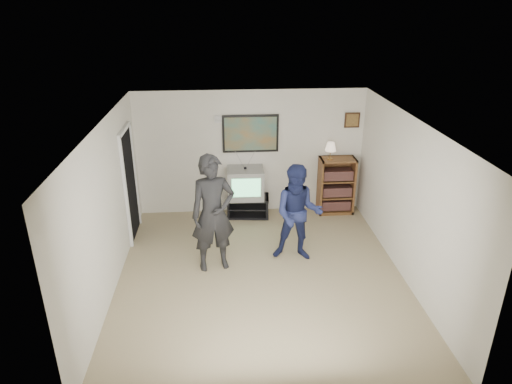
{
  "coord_description": "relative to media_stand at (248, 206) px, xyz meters",
  "views": [
    {
      "loc": [
        -0.55,
        -6.12,
        4.11
      ],
      "look_at": [
        -0.02,
        0.75,
        1.15
      ],
      "focal_mm": 32.0,
      "sensor_mm": 36.0,
      "label": 1
    }
  ],
  "objects": [
    {
      "name": "table_lamp",
      "position": [
        1.62,
        0.01,
        1.13
      ],
      "size": [
        0.22,
        0.22,
        0.34
      ],
      "primitive_type": null,
      "color": "beige",
      "rests_on": "bookshelf"
    },
    {
      "name": "crt_television",
      "position": [
        -0.05,
        -0.0,
        0.51
      ],
      "size": [
        0.72,
        0.61,
        0.6
      ],
      "primitive_type": null,
      "rotation": [
        0.0,
        0.0,
        -0.01
      ],
      "color": "gray",
      "rests_on": "media_stand"
    },
    {
      "name": "poster",
      "position": [
        0.07,
        0.24,
        1.44
      ],
      "size": [
        1.1,
        0.03,
        0.75
      ],
      "primitive_type": "cube",
      "color": "black",
      "rests_on": "room_shell"
    },
    {
      "name": "person_tall",
      "position": [
        -0.66,
        -1.86,
        0.76
      ],
      "size": [
        0.79,
        0.61,
        1.93
      ],
      "primitive_type": "imported",
      "rotation": [
        0.0,
        0.0,
        0.22
      ],
      "color": "black",
      "rests_on": "room_shell"
    },
    {
      "name": "media_stand",
      "position": [
        0.0,
        0.0,
        0.0
      ],
      "size": [
        0.87,
        0.54,
        0.42
      ],
      "rotation": [
        0.0,
        0.0,
        -0.09
      ],
      "color": "black",
      "rests_on": "room_shell"
    },
    {
      "name": "doorway",
      "position": [
        -2.16,
        -0.63,
        0.79
      ],
      "size": [
        0.03,
        0.85,
        2.0
      ],
      "primitive_type": "cube",
      "color": "black",
      "rests_on": "room_shell"
    },
    {
      "name": "controller_right",
      "position": [
        0.73,
        -1.41,
        0.75
      ],
      "size": [
        0.09,
        0.13,
        0.04
      ],
      "primitive_type": "cube",
      "rotation": [
        0.0,
        0.0,
        -0.43
      ],
      "color": "white",
      "rests_on": "person_short"
    },
    {
      "name": "room_shell",
      "position": [
        0.07,
        -1.88,
        1.04
      ],
      "size": [
        4.51,
        5.0,
        2.51
      ],
      "color": "#8A7A57",
      "rests_on": "ground"
    },
    {
      "name": "person_short",
      "position": [
        0.73,
        -1.69,
        0.63
      ],
      "size": [
        0.91,
        0.76,
        1.67
      ],
      "primitive_type": "imported",
      "rotation": [
        0.0,
        0.0,
        -0.17
      ],
      "color": "#1B224B",
      "rests_on": "room_shell"
    },
    {
      "name": "air_vent",
      "position": [
        -0.48,
        0.25,
        1.74
      ],
      "size": [
        0.28,
        0.02,
        0.14
      ],
      "primitive_type": "cube",
      "color": "white",
      "rests_on": "room_shell"
    },
    {
      "name": "small_picture",
      "position": [
        2.07,
        0.25,
        1.67
      ],
      "size": [
        0.3,
        0.03,
        0.3
      ],
      "primitive_type": "cube",
      "color": "black",
      "rests_on": "room_shell"
    },
    {
      "name": "bookshelf",
      "position": [
        1.8,
        0.05,
        0.37
      ],
      "size": [
        0.71,
        0.4,
        1.16
      ],
      "primitive_type": null,
      "color": "#543C19",
      "rests_on": "room_shell"
    },
    {
      "name": "controller_left",
      "position": [
        -0.69,
        -1.67,
        1.0
      ],
      "size": [
        0.06,
        0.12,
        0.03
      ],
      "primitive_type": "cube",
      "rotation": [
        0.0,
        0.0,
        -0.24
      ],
      "color": "white",
      "rests_on": "person_tall"
    }
  ]
}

